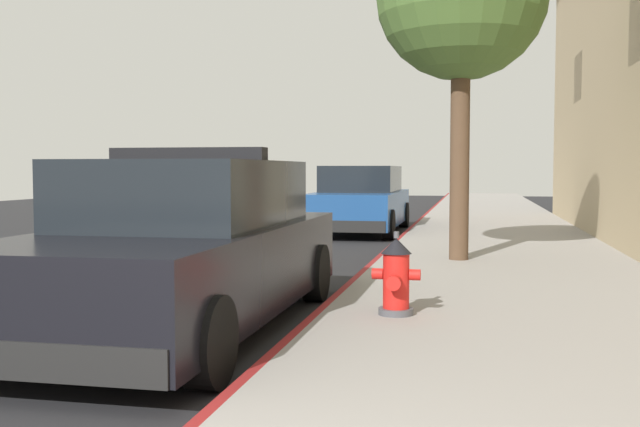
{
  "coord_description": "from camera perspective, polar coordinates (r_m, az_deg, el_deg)",
  "views": [
    {
      "loc": [
        1.38,
        -2.1,
        1.48
      ],
      "look_at": [
        -0.27,
        5.74,
        1.0
      ],
      "focal_mm": 41.42,
      "sensor_mm": 36.0,
      "label": 1
    }
  ],
  "objects": [
    {
      "name": "ground_plane",
      "position": [
        13.4,
        -12.65,
        -3.43
      ],
      "size": [
        32.59,
        60.0,
        0.2
      ],
      "primitive_type": "cube",
      "color": "#232326"
    },
    {
      "name": "sidewalk_pavement",
      "position": [
        12.19,
        14.0,
        -3.28
      ],
      "size": [
        3.69,
        60.0,
        0.16
      ],
      "primitive_type": "cube",
      "color": "gray",
      "rests_on": "ground"
    },
    {
      "name": "curb_painted_edge",
      "position": [
        12.26,
        5.15,
        -3.15
      ],
      "size": [
        0.08,
        60.0,
        0.16
      ],
      "primitive_type": "cube",
      "color": "maroon",
      "rests_on": "ground"
    },
    {
      "name": "police_cruiser",
      "position": [
        6.92,
        -10.29,
        -2.72
      ],
      "size": [
        1.94,
        4.84,
        1.68
      ],
      "color": "black",
      "rests_on": "ground"
    },
    {
      "name": "parked_car_silver_ahead",
      "position": [
        17.38,
        3.18,
        0.98
      ],
      "size": [
        1.94,
        4.84,
        1.56
      ],
      "color": "navy",
      "rests_on": "ground"
    },
    {
      "name": "fire_hydrant",
      "position": [
        6.76,
        5.9,
        -4.87
      ],
      "size": [
        0.44,
        0.4,
        0.76
      ],
      "color": "#4C4C51",
      "rests_on": "sidewalk_pavement"
    }
  ]
}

